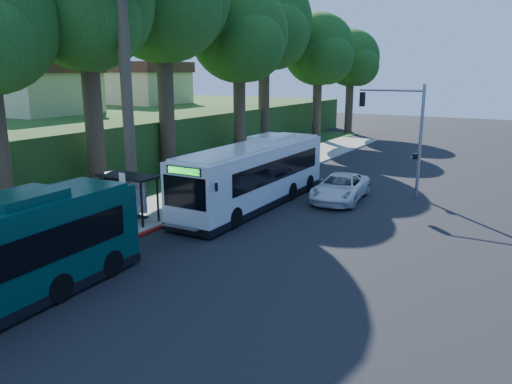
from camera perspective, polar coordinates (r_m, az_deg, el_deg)
The scene contains 15 objects.
ground at distance 25.46m, azimuth 2.18°, elevation -4.09°, with size 140.00×140.00×0.00m, color black.
sidewalk at distance 29.41m, azimuth -10.51°, elevation -1.75°, with size 4.50×70.00×0.12m, color gray.
red_curb at distance 25.08m, azimuth -12.39°, elevation -4.53°, with size 0.25×30.00×0.13m, color #9C1511.
grass_verge at distance 36.73m, azimuth -12.27°, elevation 1.20°, with size 8.00×70.00×0.06m, color #234719.
bus_shelter at distance 26.92m, azimuth -14.52°, elevation 0.45°, with size 3.20×1.51×2.55m.
stop_sign_pole at distance 24.11m, azimuth -14.93°, elevation -0.42°, with size 0.35×0.06×3.17m.
traffic_signal_pole at distance 32.53m, azimuth 16.62°, elevation 7.21°, with size 4.10×0.30×7.00m.
hillside_backdrop at distance 52.69m, azimuth -15.87°, elevation 7.35°, with size 24.00×60.00×8.80m.
tree_0 at distance 32.13m, azimuth -18.81°, elevation 19.13°, with size 8.40×8.00×15.70m.
tree_2 at distance 44.13m, azimuth -1.86°, elevation 17.18°, with size 8.82×8.40×15.12m.
tree_3 at distance 52.12m, azimuth 1.05°, elevation 18.30°, with size 10.08×9.60×17.28m.
tree_4 at distance 58.10m, azimuth 7.23°, elevation 15.49°, with size 8.40×8.00×14.14m.
tree_5 at distance 65.19m, azimuth 10.86°, elevation 14.48°, with size 7.35×7.00×12.86m.
white_bus at distance 29.18m, azimuth -0.10°, elevation 2.13°, with size 2.93×13.26×3.95m.
pickup at distance 31.01m, azimuth 9.60°, elevation 0.50°, with size 2.66×5.77×1.60m, color silver.
Camera 1 is at (11.26, -21.48, 7.75)m, focal length 35.00 mm.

